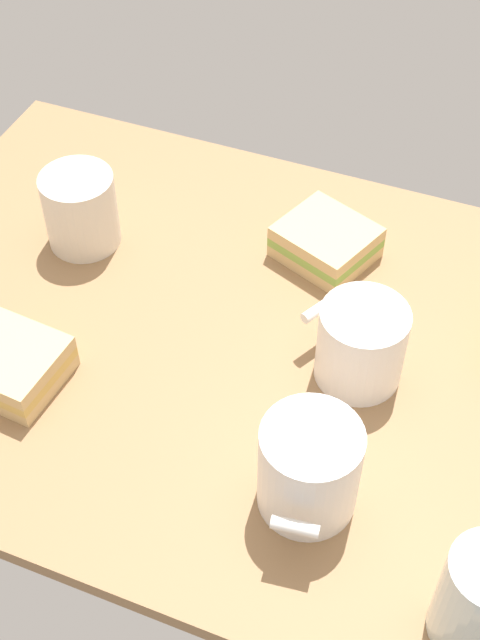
{
  "coord_description": "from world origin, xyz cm",
  "views": [
    {
      "loc": [
        -23.45,
        59.2,
        75.3
      ],
      "look_at": [
        0.0,
        0.0,
        5.0
      ],
      "focal_mm": 49.01,
      "sensor_mm": 36.0,
      "label": 1
    }
  ],
  "objects_px": {
    "coffee_mug_milky": "(360,345)",
    "sandwich_main": "(326,242)",
    "sandwich_side": "(10,364)",
    "glass_of_milk": "(479,601)",
    "coffee_mug_spare": "(80,209)",
    "coffee_mug_black": "(309,468)"
  },
  "relations": [
    {
      "from": "coffee_mug_milky",
      "to": "sandwich_main",
      "type": "bearing_deg",
      "value": -61.73
    },
    {
      "from": "sandwich_main",
      "to": "sandwich_side",
      "type": "xyz_separation_m",
      "value": [
        0.25,
        0.3,
        0.0
      ]
    },
    {
      "from": "coffee_mug_milky",
      "to": "glass_of_milk",
      "type": "relative_size",
      "value": 1.06
    },
    {
      "from": "sandwich_main",
      "to": "glass_of_milk",
      "type": "xyz_separation_m",
      "value": [
        -0.26,
        0.4,
        0.03
      ]
    },
    {
      "from": "coffee_mug_milky",
      "to": "sandwich_main",
      "type": "relative_size",
      "value": 0.89
    },
    {
      "from": "coffee_mug_milky",
      "to": "coffee_mug_spare",
      "type": "distance_m",
      "value": 0.38
    },
    {
      "from": "glass_of_milk",
      "to": "coffee_mug_milky",
      "type": "bearing_deg",
      "value": -54.04
    },
    {
      "from": "coffee_mug_spare",
      "to": "sandwich_side",
      "type": "relative_size",
      "value": 0.97
    },
    {
      "from": "coffee_mug_black",
      "to": "coffee_mug_spare",
      "type": "height_order",
      "value": "coffee_mug_black"
    },
    {
      "from": "coffee_mug_black",
      "to": "glass_of_milk",
      "type": "height_order",
      "value": "glass_of_milk"
    },
    {
      "from": "coffee_mug_spare",
      "to": "sandwich_main",
      "type": "relative_size",
      "value": 0.84
    },
    {
      "from": "coffee_mug_black",
      "to": "glass_of_milk",
      "type": "relative_size",
      "value": 1.08
    },
    {
      "from": "glass_of_milk",
      "to": "sandwich_side",
      "type": "bearing_deg",
      "value": -10.43
    },
    {
      "from": "sandwich_side",
      "to": "coffee_mug_milky",
      "type": "bearing_deg",
      "value": -157.74
    },
    {
      "from": "coffee_mug_black",
      "to": "coffee_mug_milky",
      "type": "xyz_separation_m",
      "value": [
        -0.0,
        -0.16,
        -0.0
      ]
    },
    {
      "from": "coffee_mug_black",
      "to": "glass_of_milk",
      "type": "distance_m",
      "value": 0.18
    },
    {
      "from": "sandwich_main",
      "to": "sandwich_side",
      "type": "height_order",
      "value": "same"
    },
    {
      "from": "coffee_mug_black",
      "to": "coffee_mug_spare",
      "type": "distance_m",
      "value": 0.44
    },
    {
      "from": "coffee_mug_milky",
      "to": "sandwich_main",
      "type": "xyz_separation_m",
      "value": [
        0.09,
        -0.16,
        -0.03
      ]
    },
    {
      "from": "sandwich_main",
      "to": "sandwich_side",
      "type": "distance_m",
      "value": 0.39
    },
    {
      "from": "coffee_mug_black",
      "to": "coffee_mug_spare",
      "type": "xyz_separation_m",
      "value": [
        0.37,
        -0.25,
        -0.0
      ]
    },
    {
      "from": "coffee_mug_spare",
      "to": "sandwich_main",
      "type": "xyz_separation_m",
      "value": [
        -0.28,
        -0.08,
        -0.03
      ]
    }
  ]
}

